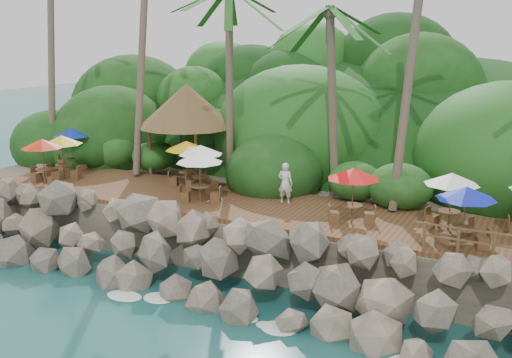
% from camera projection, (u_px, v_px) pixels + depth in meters
% --- Properties ---
extents(ground, '(140.00, 140.00, 0.00)m').
position_uv_depth(ground, '(178.00, 310.00, 21.09)').
color(ground, '#19514F').
rests_on(ground, ground).
extents(land_base, '(32.00, 25.20, 2.10)m').
position_uv_depth(land_base, '(335.00, 181.00, 34.66)').
color(land_base, gray).
rests_on(land_base, ground).
extents(jungle_hill, '(44.80, 28.00, 15.40)m').
position_uv_depth(jungle_hill, '(372.00, 172.00, 41.39)').
color(jungle_hill, '#143811').
rests_on(jungle_hill, ground).
extents(seawall, '(29.00, 4.00, 2.30)m').
position_uv_depth(seawall, '(208.00, 260.00, 22.54)').
color(seawall, gray).
rests_on(seawall, ground).
extents(terrace, '(26.00, 5.00, 0.20)m').
position_uv_depth(terrace, '(256.00, 206.00, 25.74)').
color(terrace, brown).
rests_on(terrace, land_base).
extents(jungle_foliage, '(44.00, 16.00, 12.00)m').
position_uv_depth(jungle_foliage, '(328.00, 203.00, 34.05)').
color(jungle_foliage, '#143811').
rests_on(jungle_foliage, ground).
extents(foam_line, '(25.20, 0.80, 0.06)m').
position_uv_depth(foam_line, '(183.00, 305.00, 21.34)').
color(foam_line, white).
rests_on(foam_line, ground).
extents(palapa, '(5.04, 5.04, 4.60)m').
position_uv_depth(palapa, '(187.00, 105.00, 30.67)').
color(palapa, brown).
rests_on(palapa, ground).
extents(dining_clusters, '(25.62, 5.22, 2.19)m').
position_uv_depth(dining_clusters, '(257.00, 163.00, 25.16)').
color(dining_clusters, brown).
rests_on(dining_clusters, terrace).
extents(waiter, '(0.69, 0.49, 1.79)m').
position_uv_depth(waiter, '(285.00, 183.00, 25.59)').
color(waiter, silver).
rests_on(waiter, terrace).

